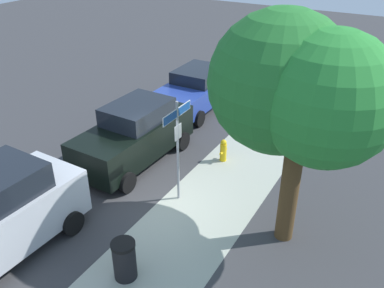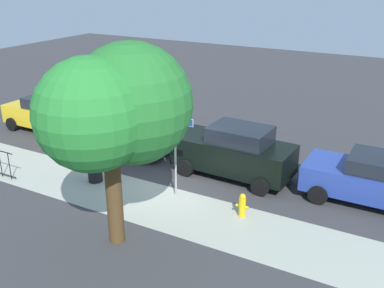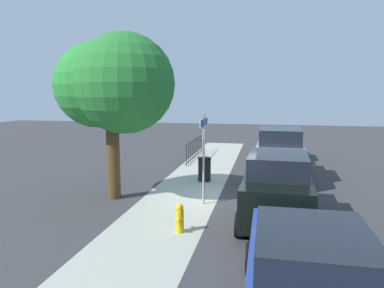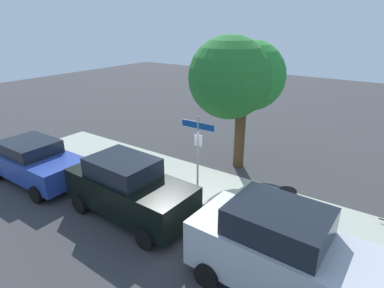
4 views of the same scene
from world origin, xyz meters
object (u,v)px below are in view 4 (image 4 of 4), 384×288
(car_black, at_px, (129,189))
(car_silver, at_px, (284,254))
(fire_hydrant, at_px, (149,167))
(trash_bin, at_px, (286,203))
(shade_tree, at_px, (237,78))
(street_sign, at_px, (198,142))
(car_blue, at_px, (35,161))

(car_black, xyz_separation_m, car_silver, (5.18, -0.24, 0.08))
(fire_hydrant, bearing_deg, car_silver, -22.69)
(fire_hydrant, relative_size, trash_bin, 0.80)
(shade_tree, relative_size, car_black, 1.24)
(car_black, xyz_separation_m, trash_bin, (4.23, 2.82, -0.50))
(street_sign, height_order, car_black, street_sign)
(car_silver, bearing_deg, street_sign, 149.87)
(car_black, relative_size, fire_hydrant, 5.75)
(fire_hydrant, bearing_deg, trash_bin, 3.04)
(car_silver, bearing_deg, car_blue, -177.19)
(street_sign, xyz_separation_m, car_silver, (4.07, -2.56, -1.01))
(car_blue, height_order, car_black, car_black)
(car_black, distance_m, fire_hydrant, 2.95)
(car_blue, height_order, car_silver, car_silver)
(car_black, height_order, fire_hydrant, car_black)
(car_silver, bearing_deg, fire_hydrant, 159.34)
(car_black, relative_size, trash_bin, 4.57)
(car_blue, relative_size, car_black, 0.97)
(street_sign, xyz_separation_m, car_black, (-1.11, -2.32, -1.10))
(car_silver, distance_m, fire_hydrant, 7.18)
(car_black, bearing_deg, street_sign, 66.61)
(car_blue, xyz_separation_m, fire_hydrant, (3.39, 2.89, -0.47))
(street_sign, bearing_deg, car_blue, -155.51)
(fire_hydrant, distance_m, trash_bin, 5.66)
(street_sign, height_order, trash_bin, street_sign)
(street_sign, relative_size, trash_bin, 3.09)
(car_black, xyz_separation_m, fire_hydrant, (-1.42, 2.52, -0.61))
(car_silver, relative_size, fire_hydrant, 5.83)
(car_black, bearing_deg, car_blue, -173.43)
(car_blue, bearing_deg, shade_tree, 43.92)
(car_black, bearing_deg, car_silver, -0.53)
(car_blue, xyz_separation_m, trash_bin, (9.04, 3.19, -0.36))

